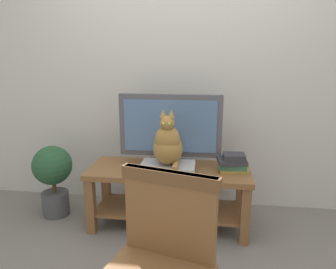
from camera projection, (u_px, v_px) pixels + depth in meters
back_wall at (184, 56)px, 2.88m from camera, size 7.00×0.12×2.80m
tv_stand at (169, 186)px, 2.64m from camera, size 1.31×0.49×0.51m
tv at (170, 129)px, 2.61m from camera, size 0.84×0.20×0.60m
media_box at (168, 169)px, 2.49m from camera, size 0.42×0.25×0.08m
cat at (168, 144)px, 2.42m from camera, size 0.23×0.30×0.44m
wooden_chair at (158, 262)px, 1.37m from camera, size 0.57×0.57×0.93m
book_stack at (233, 163)px, 2.53m from camera, size 0.26×0.20×0.15m
potted_plant at (53, 175)px, 2.81m from camera, size 0.34×0.34×0.64m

